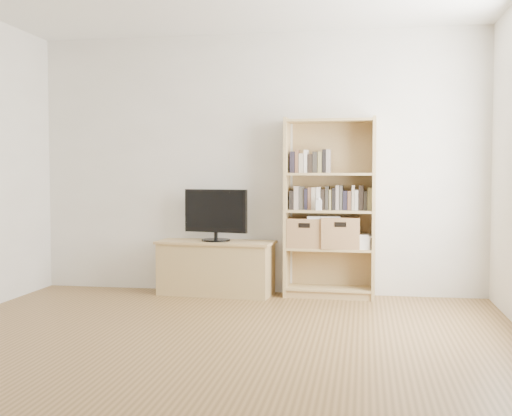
% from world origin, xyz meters
% --- Properties ---
extents(floor, '(4.50, 5.00, 0.01)m').
position_xyz_m(floor, '(0.00, 0.00, 0.00)').
color(floor, brown).
rests_on(floor, ground).
extents(back_wall, '(4.50, 0.02, 2.60)m').
position_xyz_m(back_wall, '(0.00, 2.50, 1.30)').
color(back_wall, silver).
rests_on(back_wall, floor).
extents(tv_stand, '(1.14, 0.51, 0.51)m').
position_xyz_m(tv_stand, '(-0.39, 2.29, 0.25)').
color(tv_stand, tan).
rests_on(tv_stand, floor).
extents(bookshelf, '(0.88, 0.34, 1.74)m').
position_xyz_m(bookshelf, '(0.73, 2.35, 0.87)').
color(bookshelf, tan).
rests_on(bookshelf, floor).
extents(television, '(0.65, 0.19, 0.52)m').
position_xyz_m(television, '(-0.39, 2.29, 0.79)').
color(television, black).
rests_on(television, tv_stand).
extents(books_row_mid, '(0.90, 0.23, 0.24)m').
position_xyz_m(books_row_mid, '(0.73, 2.36, 0.97)').
color(books_row_mid, black).
rests_on(books_row_mid, bookshelf).
extents(books_row_upper, '(0.41, 0.17, 0.21)m').
position_xyz_m(books_row_upper, '(0.54, 2.37, 1.31)').
color(books_row_upper, black).
rests_on(books_row_upper, bookshelf).
extents(baby_monitor, '(0.06, 0.04, 0.10)m').
position_xyz_m(baby_monitor, '(0.63, 2.25, 0.90)').
color(baby_monitor, white).
rests_on(baby_monitor, bookshelf).
extents(basket_left, '(0.35, 0.29, 0.28)m').
position_xyz_m(basket_left, '(0.50, 2.35, 0.63)').
color(basket_left, '#976744').
rests_on(basket_left, bookshelf).
extents(basket_right, '(0.37, 0.30, 0.30)m').
position_xyz_m(basket_right, '(0.84, 2.34, 0.63)').
color(basket_right, '#976744').
rests_on(basket_right, bookshelf).
extents(laptop, '(0.32, 0.23, 0.02)m').
position_xyz_m(laptop, '(0.68, 2.33, 0.78)').
color(laptop, silver).
rests_on(laptop, basket_left).
extents(magazine_stack, '(0.18, 0.25, 0.11)m').
position_xyz_m(magazine_stack, '(1.03, 2.33, 0.54)').
color(magazine_stack, '#BCB8AE').
rests_on(magazine_stack, bookshelf).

